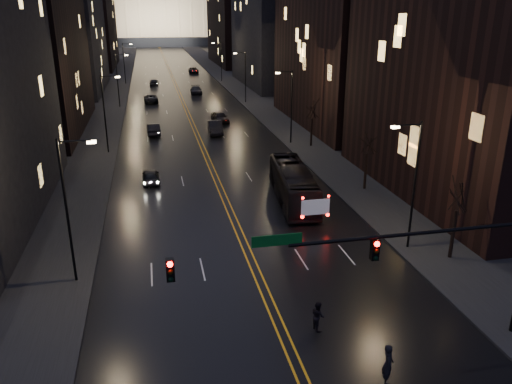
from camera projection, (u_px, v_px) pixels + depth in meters
ground at (296, 364)px, 23.40m from camera, size 900.00×900.00×0.00m
road at (169, 69)px, 142.95m from camera, size 20.00×320.00×0.02m
sidewalk_left at (118, 70)px, 140.20m from camera, size 8.00×320.00×0.16m
sidewalk_right at (217, 68)px, 145.65m from camera, size 8.00×320.00×0.16m
center_line at (169, 69)px, 142.94m from camera, size 0.62×320.00×0.01m
building_left_mid at (24, 24)px, 64.20m from camera, size 12.00×30.00×28.00m
building_left_far at (69, 41)px, 100.51m from camera, size 12.00×34.00×20.00m
building_left_dist at (91, 24)px, 143.97m from camera, size 12.00×40.00×24.00m
building_right_near at (474, 57)px, 41.79m from camera, size 12.00×26.00×24.00m
building_right_mid at (272, 24)px, 107.66m from camera, size 12.00×34.00×26.00m
building_right_dist at (235, 27)px, 152.48m from camera, size 12.00×40.00×22.00m
capitol at (156, 8)px, 247.45m from camera, size 90.00×50.00×58.50m
traffic_signal at (423, 254)px, 22.81m from camera, size 17.29×0.45×7.00m
streetlamp_right_near at (413, 180)px, 32.97m from camera, size 2.13×0.25×9.00m
streetlamp_left_near at (69, 204)px, 28.76m from camera, size 2.13×0.25×9.00m
streetlamp_right_mid at (290, 103)px, 60.56m from camera, size 2.13×0.25×9.00m
streetlamp_left_mid at (106, 110)px, 56.35m from camera, size 2.13×0.25×9.00m
streetlamp_right_far at (244, 74)px, 88.14m from camera, size 2.13×0.25×9.00m
streetlamp_left_far at (118, 77)px, 83.94m from camera, size 2.13×0.25×9.00m
streetlamp_right_dist at (220, 59)px, 115.73m from camera, size 2.13×0.25×9.00m
streetlamp_left_dist at (125, 61)px, 111.52m from camera, size 2.13×0.25×9.00m
tree_right_near at (459, 196)px, 31.74m from camera, size 2.40×2.40×6.65m
tree_right_mid at (368, 142)px, 44.62m from camera, size 2.40×2.40×6.65m
tree_right_far at (312, 110)px, 59.33m from camera, size 2.40×2.40×6.65m
bus at (293, 184)px, 42.84m from camera, size 3.81×11.50×3.14m
oncoming_car_a at (151, 176)px, 47.89m from camera, size 1.62×3.96×1.34m
oncoming_car_b at (153, 129)px, 66.64m from camera, size 1.82×4.64×1.50m
oncoming_car_c at (151, 98)px, 90.38m from camera, size 2.57×5.33×1.46m
oncoming_car_d at (154, 82)px, 111.16m from camera, size 2.07×4.76×1.36m
receding_car_a at (215, 127)px, 67.12m from camera, size 2.08×5.26×1.70m
receding_car_b at (220, 117)px, 73.86m from camera, size 2.51×4.97×1.62m
receding_car_c at (196, 90)px, 99.27m from camera, size 2.32×5.36×1.54m
receding_car_d at (194, 70)px, 133.56m from camera, size 2.43×5.21×1.44m
pedestrian_a at (388, 364)px, 21.93m from camera, size 0.67×0.82×1.95m
pedestrian_b at (318, 316)px, 25.69m from camera, size 0.54×0.84×1.62m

